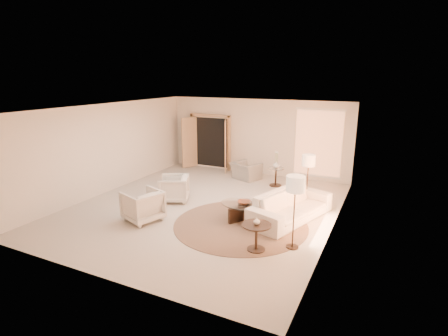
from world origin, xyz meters
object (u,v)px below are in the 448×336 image
at_px(floor_lamp_far, 295,187).
at_px(sofa, 291,206).
at_px(end_table, 256,232).
at_px(bowl, 244,202).
at_px(armchair_left, 174,187).
at_px(armchair_right, 143,204).
at_px(side_vase, 276,165).
at_px(side_table, 276,175).
at_px(floor_lamp_near, 309,163).
at_px(end_vase, 257,221).
at_px(accent_chair, 246,168).
at_px(coffee_table, 244,210).

bearing_deg(floor_lamp_far, sofa, 106.87).
bearing_deg(end_table, bowl, 122.34).
bearing_deg(sofa, armchair_left, 110.98).
bearing_deg(sofa, bowl, 138.08).
xyz_separation_m(armchair_right, side_vase, (2.17, 4.31, 0.29)).
distance_m(sofa, side_table, 2.87).
distance_m(end_table, bowl, 1.59).
xyz_separation_m(floor_lamp_near, bowl, (-1.22, -1.68, -0.80)).
height_order(bowl, end_vase, end_vase).
bearing_deg(armchair_right, accent_chair, -172.19).
height_order(accent_chair, bowl, accent_chair).
relative_size(end_table, end_vase, 4.14).
bearing_deg(floor_lamp_near, side_vase, 132.51).
distance_m(armchair_right, coffee_table, 2.60).
bearing_deg(sofa, floor_lamp_near, 10.11).
relative_size(sofa, floor_lamp_far, 1.57).
xyz_separation_m(floor_lamp_far, bowl, (-1.52, 0.89, -0.89)).
relative_size(floor_lamp_near, end_vase, 9.98).
xyz_separation_m(armchair_right, end_table, (3.19, -0.23, -0.04)).
bearing_deg(armchair_right, side_table, 172.83).
xyz_separation_m(coffee_table, end_table, (0.85, -1.34, 0.12)).
height_order(sofa, floor_lamp_near, floor_lamp_near).
bearing_deg(side_vase, side_table, 90.00).
bearing_deg(floor_lamp_far, floor_lamp_near, 96.68).
xyz_separation_m(coffee_table, floor_lamp_near, (1.22, 1.68, 1.01)).
bearing_deg(accent_chair, sofa, 151.61).
bearing_deg(bowl, side_vase, 93.07).
bearing_deg(end_vase, accent_chair, 114.75).
height_order(sofa, side_vase, side_vase).
bearing_deg(armchair_right, side_vase, 172.83).
bearing_deg(floor_lamp_far, side_table, 112.46).
xyz_separation_m(sofa, end_vase, (-0.21, -1.95, 0.29)).
bearing_deg(end_table, floor_lamp_near, 83.02).
bearing_deg(bowl, armchair_right, -154.63).
distance_m(coffee_table, end_table, 1.59).
height_order(armchair_right, floor_lamp_near, floor_lamp_near).
relative_size(side_table, floor_lamp_far, 0.39).
xyz_separation_m(end_table, floor_lamp_far, (0.67, 0.45, 0.97)).
distance_m(side_table, side_vase, 0.35).
distance_m(floor_lamp_near, bowl, 2.22).
relative_size(sofa, accent_chair, 2.74).
distance_m(end_vase, side_vase, 4.65).
bearing_deg(bowl, floor_lamp_near, 54.04).
relative_size(accent_chair, side_vase, 4.17).
relative_size(sofa, floor_lamp_near, 1.68).
bearing_deg(armchair_left, end_vase, 35.96).
distance_m(armchair_right, floor_lamp_near, 4.61).
height_order(floor_lamp_near, floor_lamp_far, floor_lamp_far).
height_order(armchair_right, side_vase, armchair_right).
height_order(floor_lamp_far, end_vase, floor_lamp_far).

